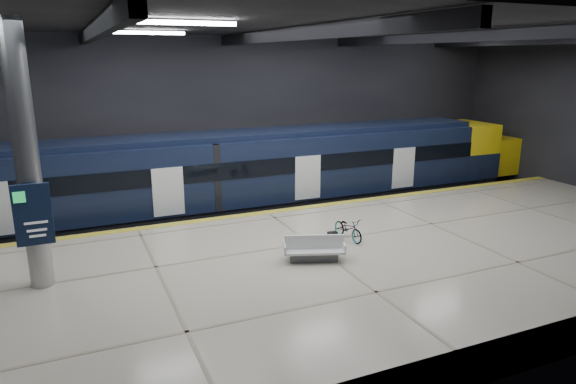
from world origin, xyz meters
TOP-DOWN VIEW (x-y plane):
  - ground at (0.00, 0.00)m, footprint 30.00×30.00m
  - room_shell at (-0.00, 0.00)m, footprint 30.10×16.10m
  - platform at (0.00, -2.50)m, footprint 30.00×11.00m
  - safety_strip at (0.00, 2.75)m, footprint 30.00×0.40m
  - rails at (0.00, 5.50)m, footprint 30.00×1.52m
  - train at (1.19, 5.50)m, footprint 29.40×2.84m
  - bench at (-0.54, -2.41)m, footprint 1.98×1.34m
  - bicycle at (1.34, -1.22)m, footprint 0.68×1.53m
  - pannier_bag at (0.74, -1.22)m, footprint 0.31×0.19m
  - info_column at (-8.00, -1.03)m, footprint 0.90×0.78m

SIDE VIEW (x-z plane):
  - ground at x=0.00m, z-range 0.00..0.00m
  - rails at x=0.00m, z-range 0.00..0.16m
  - platform at x=0.00m, z-range 0.00..1.10m
  - safety_strip at x=0.00m, z-range 1.10..1.11m
  - pannier_bag at x=0.74m, z-range 1.10..1.45m
  - bench at x=-0.54m, z-range 0.98..1.79m
  - bicycle at x=1.34m, z-range 1.10..1.88m
  - train at x=1.19m, z-range 0.16..3.95m
  - info_column at x=-8.00m, z-range 1.01..7.91m
  - room_shell at x=0.00m, z-range 1.69..9.74m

